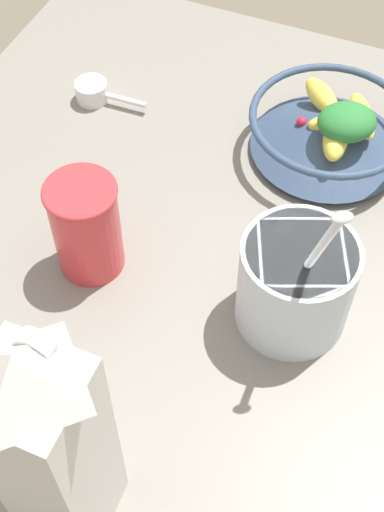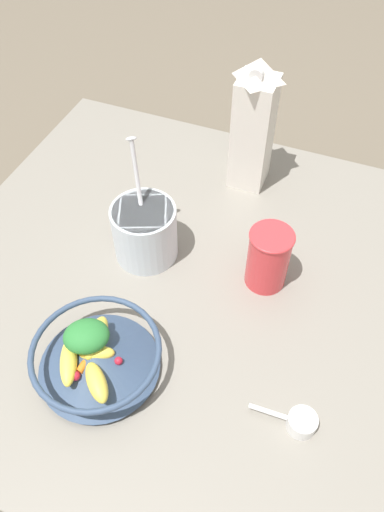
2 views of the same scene
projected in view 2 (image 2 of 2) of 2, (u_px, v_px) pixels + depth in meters
name	position (u px, v px, depth m)	size (l,w,h in m)	color
ground_plane	(176.00, 288.00, 0.97)	(6.00, 6.00, 0.00)	#665B4C
countertop	(176.00, 283.00, 0.96)	(0.92, 0.92, 0.04)	gray
fruit_bowl	(96.00, 356.00, 0.79)	(0.21, 0.21, 0.09)	#384C6B
milk_carton	(254.00, 125.00, 1.01)	(0.08, 0.08, 0.29)	silver
yogurt_tub	(145.00, 230.00, 0.93)	(0.12, 0.12, 0.24)	silver
drinking_cup	(268.00, 257.00, 0.89)	(0.08, 0.08, 0.12)	#DB383D
measuring_scoop	(300.00, 422.00, 0.75)	(0.10, 0.04, 0.03)	white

